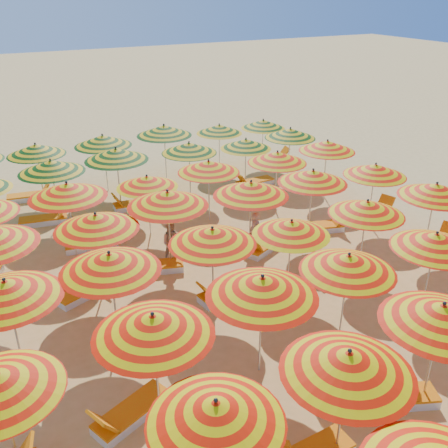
{
  "coord_description": "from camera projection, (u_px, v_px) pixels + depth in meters",
  "views": [
    {
      "loc": [
        -6.11,
        -11.37,
        8.06
      ],
      "look_at": [
        0.0,
        0.5,
        1.6
      ],
      "focal_mm": 40.0,
      "sensor_mm": 36.0,
      "label": 1
    }
  ],
  "objects": [
    {
      "name": "umbrella_18",
      "position": [
        6.0,
        290.0,
        10.56
      ],
      "size": [
        3.11,
        3.11,
        2.5
      ],
      "color": "silver",
      "rests_on": "ground"
    },
    {
      "name": "umbrella_19",
      "position": [
        110.0,
        262.0,
        11.55
      ],
      "size": [
        2.72,
        2.72,
        2.53
      ],
      "color": "silver",
      "rests_on": "ground"
    },
    {
      "name": "lounger_22",
      "position": [
        254.0,
        182.0,
        21.94
      ],
      "size": [
        1.76,
        0.66,
        0.69
      ],
      "rotation": [
        0.0,
        0.0,
        3.19
      ],
      "color": "white",
      "rests_on": "ground"
    },
    {
      "name": "umbrella_13",
      "position": [
        153.0,
        325.0,
        9.44
      ],
      "size": [
        2.87,
        2.87,
        2.52
      ],
      "color": "silver",
      "rests_on": "ground"
    },
    {
      "name": "umbrella_21",
      "position": [
        291.0,
        228.0,
        13.66
      ],
      "size": [
        2.73,
        2.73,
        2.29
      ],
      "color": "silver",
      "rests_on": "ground"
    },
    {
      "name": "umbrella_41",
      "position": [
        290.0,
        133.0,
        21.94
      ],
      "size": [
        2.64,
        2.64,
        2.39
      ],
      "color": "silver",
      "rests_on": "ground"
    },
    {
      "name": "lounger_10",
      "position": [
        226.0,
        292.0,
        14.13
      ],
      "size": [
        1.81,
        0.86,
        0.69
      ],
      "rotation": [
        0.0,
        0.0,
        3.31
      ],
      "color": "white",
      "rests_on": "ground"
    },
    {
      "name": "umbrella_15",
      "position": [
        348.0,
        263.0,
        11.68
      ],
      "size": [
        3.05,
        3.05,
        2.43
      ],
      "color": "silver",
      "rests_on": "ground"
    },
    {
      "name": "umbrella_29",
      "position": [
        375.0,
        170.0,
        17.68
      ],
      "size": [
        2.81,
        2.81,
        2.36
      ],
      "color": "silver",
      "rests_on": "ground"
    },
    {
      "name": "umbrella_22",
      "position": [
        367.0,
        208.0,
        14.66
      ],
      "size": [
        2.62,
        2.62,
        2.38
      ],
      "color": "silver",
      "rests_on": "ground"
    },
    {
      "name": "umbrella_27",
      "position": [
        251.0,
        189.0,
        15.63
      ],
      "size": [
        2.47,
        2.47,
        2.55
      ],
      "color": "silver",
      "rests_on": "ground"
    },
    {
      "name": "beachgoer_a",
      "position": [
        255.0,
        233.0,
        16.18
      ],
      "size": [
        0.39,
        0.56,
        1.47
      ],
      "primitive_type": "imported",
      "rotation": [
        0.0,
        0.0,
        4.65
      ],
      "color": "tan",
      "rests_on": "ground"
    },
    {
      "name": "lounger_13",
      "position": [
        87.0,
        290.0,
        14.27
      ],
      "size": [
        1.82,
        1.2,
        0.69
      ],
      "rotation": [
        0.0,
        0.0,
        0.4
      ],
      "color": "white",
      "rests_on": "ground"
    },
    {
      "name": "umbrella_46",
      "position": [
        219.0,
        129.0,
        23.03
      ],
      "size": [
        2.7,
        2.7,
        2.25
      ],
      "color": "silver",
      "rests_on": "ground"
    },
    {
      "name": "lounger_11",
      "position": [
        339.0,
        266.0,
        15.47
      ],
      "size": [
        1.82,
        0.96,
        0.69
      ],
      "rotation": [
        0.0,
        0.0,
        2.91
      ],
      "color": "white",
      "rests_on": "ground"
    },
    {
      "name": "lounger_16",
      "position": [
        321.0,
        227.0,
        17.94
      ],
      "size": [
        1.83,
        1.05,
        0.69
      ],
      "rotation": [
        0.0,
        0.0,
        -0.29
      ],
      "color": "white",
      "rests_on": "ground"
    },
    {
      "name": "lounger_20",
      "position": [
        45.0,
        220.0,
        18.49
      ],
      "size": [
        1.81,
        0.87,
        0.69
      ],
      "rotation": [
        0.0,
        0.0,
        -0.17
      ],
      "color": "white",
      "rests_on": "ground"
    },
    {
      "name": "umbrella_8",
      "position": [
        348.0,
        363.0,
        8.53
      ],
      "size": [
        2.78,
        2.78,
        2.51
      ],
      "color": "silver",
      "rests_on": "ground"
    },
    {
      "name": "lounger_6",
      "position": [
        394.0,
        397.0,
        10.57
      ],
      "size": [
        1.82,
        1.19,
        0.69
      ],
      "rotation": [
        0.0,
        0.0,
        2.76
      ],
      "color": "white",
      "rests_on": "ground"
    },
    {
      "name": "umbrella_25",
      "position": [
        96.0,
        222.0,
        13.6
      ],
      "size": [
        2.86,
        2.86,
        2.48
      ],
      "color": "silver",
      "rests_on": "ground"
    },
    {
      "name": "umbrella_35",
      "position": [
        327.0,
        146.0,
        20.13
      ],
      "size": [
        2.67,
        2.67,
        2.42
      ],
      "color": "silver",
      "rests_on": "ground"
    },
    {
      "name": "umbrella_23",
      "position": [
        436.0,
        190.0,
        15.73
      ],
      "size": [
        2.81,
        2.81,
        2.46
      ],
      "color": "silver",
      "rests_on": "ground"
    },
    {
      "name": "lounger_17",
      "position": [
        376.0,
        214.0,
        18.94
      ],
      "size": [
        1.83,
        1.08,
        0.69
      ],
      "rotation": [
        0.0,
        0.0,
        0.31
      ],
      "color": "white",
      "rests_on": "ground"
    },
    {
      "name": "lounger_15",
      "position": [
        264.0,
        246.0,
        16.65
      ],
      "size": [
        1.82,
        1.25,
        0.69
      ],
      "rotation": [
        0.0,
        0.0,
        3.57
      ],
      "color": "white",
      "rests_on": "ground"
    },
    {
      "name": "lounger_12",
      "position": [
        441.0,
        244.0,
        16.73
      ],
      "size": [
        1.82,
        1.18,
        0.69
      ],
      "rotation": [
        0.0,
        0.0,
        0.38
      ],
      "color": "white",
      "rests_on": "ground"
    },
    {
      "name": "umbrella_44",
      "position": [
        103.0,
        141.0,
        20.56
      ],
      "size": [
        3.13,
        3.13,
        2.5
      ],
      "color": "silver",
      "rests_on": "ground"
    },
    {
      "name": "lounger_19",
      "position": [
        93.0,
        244.0,
        16.77
      ],
      "size": [
        1.8,
        0.81,
        0.69
      ],
      "rotation": [
        0.0,
        0.0,
        -0.14
      ],
      "color": "white",
      "rests_on": "ground"
    },
    {
      "name": "umbrella_28",
      "position": [
        313.0,
        177.0,
        16.74
      ],
      "size": [
        2.97,
        2.97,
        2.5
      ],
      "color": "silver",
      "rests_on": "ground"
    },
    {
      "name": "umbrella_43",
      "position": [
        36.0,
        150.0,
        19.68
      ],
      "size": [
        2.84,
        2.84,
        2.42
      ],
      "color": "silver",
      "rests_on": "ground"
    },
    {
      "name": "ground",
      "position": [
        232.0,
        278.0,
        15.13
      ],
      "size": [
        120.0,
        120.0,
        0.0
      ],
      "primitive_type": "plane",
      "color": "#E6B366",
      "rests_on": "ground"
    },
    {
      "name": "umbrella_33",
      "position": [
        209.0,
        167.0,
        17.93
      ],
      "size": [
        2.74,
        2.74,
        2.39
      ],
      "color": "silver",
      "rests_on": "ground"
    },
    {
      "name": "umbrella_39",
      "position": [
        189.0,
        148.0,
        20.04
      ],
      "size": [
        2.52,
        2.52,
        2.37
      ],
      "color": "silver",
      "rests_on": "ground"
    },
    {
      "name": "lounger_23",
      "position": [
        30.0,
        196.0,
        20.52
      ],
      "size": [
        1.8,
        0.82,
        0.69
      ],
      "rotation": [
        0.0,
        0.0,
        -0.14
      ],
      "color": "white",
      "rests_on": "ground"
    },
    {
      "name": "umbrella_38",
      "position": [
        116.0,
        154.0,
        18.76
      ],
      "size": [
        2.55,
        2.55,
        2.55
      ],
      "color": "silver",
      "rests_on": "ground"
    },
    {
      "name": "umbrella_7",
      "position": [
        216.0,
        412.0,
        7.7
      ],
      "size": [
        2.84,
        2.84,
        2.37
      ],
      "color": "silver",
      "rests_on": "ground"
    },
    {
      "name": "lounger_21",
      "position": [
        135.0,
        204.0,
        19.77
      ],
      "size": [
        1.76,
        0.68,
        0.69
      ],
      "rotation": [
        0.0,
        0.0,
        3.09
      ],
      "color": "white",
      "rests_on": "ground"
    },
    {
      "name": "umbrella_9",
      "position": [
        442.0,
        315.0,
        9.72
      ],
      "size": [
        2.94,
        2.94,
        2.54
      ],
      "color": "silver",
      "rests_on": "ground"
    },
    {
      "name": "umbrella_37",
      "position": [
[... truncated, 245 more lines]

